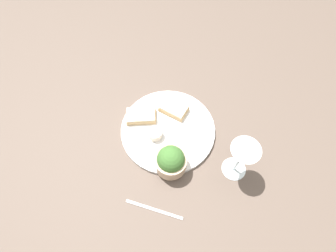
# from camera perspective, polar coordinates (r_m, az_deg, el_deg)

# --- Properties ---
(ground_plane) EXTENTS (4.00, 4.00, 0.00)m
(ground_plane) POSITION_cam_1_polar(r_m,az_deg,el_deg) (0.91, -0.00, -1.03)
(ground_plane) COLOR brown
(dinner_plate) EXTENTS (0.32, 0.32, 0.01)m
(dinner_plate) POSITION_cam_1_polar(r_m,az_deg,el_deg) (0.90, -0.00, -0.83)
(dinner_plate) COLOR white
(dinner_plate) RESTS_ON ground_plane
(salad_bowl) EXTENTS (0.10, 0.10, 0.09)m
(salad_bowl) POSITION_cam_1_polar(r_m,az_deg,el_deg) (0.80, 0.61, -7.57)
(salad_bowl) COLOR tan
(salad_bowl) RESTS_ON dinner_plate
(sauce_ramekin) EXTENTS (0.05, 0.05, 0.03)m
(sauce_ramekin) POSITION_cam_1_polar(r_m,az_deg,el_deg) (0.87, -2.82, -1.62)
(sauce_ramekin) COLOR beige
(sauce_ramekin) RESTS_ON dinner_plate
(cheese_toast_near) EXTENTS (0.11, 0.08, 0.03)m
(cheese_toast_near) POSITION_cam_1_polar(r_m,az_deg,el_deg) (0.91, -5.88, 2.24)
(cheese_toast_near) COLOR tan
(cheese_toast_near) RESTS_ON dinner_plate
(cheese_toast_far) EXTENTS (0.11, 0.09, 0.03)m
(cheese_toast_far) POSITION_cam_1_polar(r_m,az_deg,el_deg) (0.92, 1.27, 3.82)
(cheese_toast_far) COLOR tan
(cheese_toast_far) RESTS_ON dinner_plate
(wine_glass) EXTENTS (0.08, 0.08, 0.16)m
(wine_glass) POSITION_cam_1_polar(r_m,az_deg,el_deg) (0.78, 15.80, -6.32)
(wine_glass) COLOR silver
(wine_glass) RESTS_ON ground_plane
(fork) EXTENTS (0.18, 0.03, 0.01)m
(fork) POSITION_cam_1_polar(r_m,az_deg,el_deg) (0.82, -3.03, -17.67)
(fork) COLOR silver
(fork) RESTS_ON ground_plane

